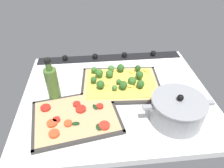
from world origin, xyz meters
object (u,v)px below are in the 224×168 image
at_px(baking_tray_back, 76,117).
at_px(veggie_pizza_back, 75,116).
at_px(broccoli_pizza, 120,81).
at_px(cooking_pot, 177,110).
at_px(oil_bottle, 52,83).
at_px(baking_tray_front, 121,85).

xyz_separation_m(baking_tray_back, veggie_pizza_back, (0.00, 0.00, 0.01)).
distance_m(broccoli_pizza, veggie_pizza_back, 0.28).
relative_size(cooking_pot, oil_bottle, 1.37).
height_order(broccoli_pizza, cooking_pot, cooking_pot).
bearing_deg(baking_tray_front, oil_bottle, 11.19).
height_order(broccoli_pizza, oil_bottle, oil_bottle).
distance_m(cooking_pot, oil_bottle, 0.52).
height_order(baking_tray_front, broccoli_pizza, broccoli_pizza).
xyz_separation_m(broccoli_pizza, cooking_pot, (-0.19, 0.24, 0.03)).
bearing_deg(cooking_pot, oil_bottle, -19.96).
distance_m(baking_tray_front, baking_tray_back, 0.28).
height_order(veggie_pizza_back, oil_bottle, oil_bottle).
relative_size(baking_tray_back, veggie_pizza_back, 1.08).
bearing_deg(baking_tray_front, veggie_pizza_back, 42.78).
bearing_deg(oil_bottle, baking_tray_front, -168.81).
distance_m(broccoli_pizza, baking_tray_back, 0.28).
bearing_deg(veggie_pizza_back, oil_bottle, -54.95).
relative_size(broccoli_pizza, baking_tray_back, 0.96).
bearing_deg(broccoli_pizza, baking_tray_back, 43.82).
distance_m(baking_tray_back, veggie_pizza_back, 0.01).
relative_size(broccoli_pizza, cooking_pot, 1.31).
height_order(baking_tray_front, baking_tray_back, same).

